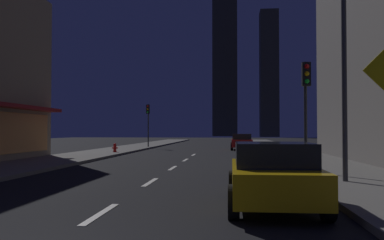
{
  "coord_description": "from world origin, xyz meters",
  "views": [
    {
      "loc": [
        2.68,
        -5.04,
        1.71
      ],
      "look_at": [
        0.0,
        22.89,
        2.46
      ],
      "focal_mm": 38.4,
      "sensor_mm": 36.0,
      "label": 1
    }
  ],
  "objects_px": {
    "fire_hydrant_far_left": "(115,148)",
    "traffic_light_far_left": "(148,116)",
    "car_parked_far": "(242,142)",
    "traffic_light_near_right": "(306,92)",
    "car_parked_near": "(273,174)",
    "street_lamp_right": "(317,25)"
  },
  "relations": [
    {
      "from": "fire_hydrant_far_left",
      "to": "traffic_light_near_right",
      "type": "height_order",
      "value": "traffic_light_near_right"
    },
    {
      "from": "car_parked_near",
      "to": "traffic_light_near_right",
      "type": "distance_m",
      "value": 7.21
    },
    {
      "from": "fire_hydrant_far_left",
      "to": "traffic_light_far_left",
      "type": "bearing_deg",
      "value": 87.74
    },
    {
      "from": "traffic_light_far_left",
      "to": "street_lamp_right",
      "type": "xyz_separation_m",
      "value": [
        10.88,
        -26.64,
        1.87
      ]
    },
    {
      "from": "traffic_light_near_right",
      "to": "car_parked_near",
      "type": "bearing_deg",
      "value": -106.26
    },
    {
      "from": "traffic_light_far_left",
      "to": "car_parked_near",
      "type": "bearing_deg",
      "value": -73.38
    },
    {
      "from": "fire_hydrant_far_left",
      "to": "traffic_light_far_left",
      "type": "height_order",
      "value": "traffic_light_far_left"
    },
    {
      "from": "car_parked_far",
      "to": "fire_hydrant_far_left",
      "type": "distance_m",
      "value": 12.16
    },
    {
      "from": "car_parked_far",
      "to": "traffic_light_far_left",
      "type": "relative_size",
      "value": 1.01
    },
    {
      "from": "street_lamp_right",
      "to": "car_parked_near",
      "type": "bearing_deg",
      "value": -114.8
    },
    {
      "from": "car_parked_near",
      "to": "car_parked_far",
      "type": "xyz_separation_m",
      "value": [
        0.0,
        27.92,
        0.0
      ]
    },
    {
      "from": "car_parked_near",
      "to": "traffic_light_near_right",
      "type": "xyz_separation_m",
      "value": [
        1.9,
        6.51,
        2.45
      ]
    },
    {
      "from": "car_parked_near",
      "to": "street_lamp_right",
      "type": "distance_m",
      "value": 6.06
    },
    {
      "from": "traffic_light_far_left",
      "to": "fire_hydrant_far_left",
      "type": "bearing_deg",
      "value": -92.26
    },
    {
      "from": "fire_hydrant_far_left",
      "to": "traffic_light_far_left",
      "type": "distance_m",
      "value": 10.52
    },
    {
      "from": "car_parked_far",
      "to": "fire_hydrant_far_left",
      "type": "height_order",
      "value": "car_parked_far"
    },
    {
      "from": "car_parked_near",
      "to": "street_lamp_right",
      "type": "bearing_deg",
      "value": 65.2
    },
    {
      "from": "car_parked_far",
      "to": "traffic_light_near_right",
      "type": "height_order",
      "value": "traffic_light_near_right"
    },
    {
      "from": "street_lamp_right",
      "to": "car_parked_far",
      "type": "bearing_deg",
      "value": 94.23
    },
    {
      "from": "car_parked_near",
      "to": "fire_hydrant_far_left",
      "type": "xyz_separation_m",
      "value": [
        -9.5,
        20.34,
        -0.29
      ]
    },
    {
      "from": "traffic_light_near_right",
      "to": "traffic_light_far_left",
      "type": "xyz_separation_m",
      "value": [
        -11.0,
        23.98,
        0.0
      ]
    },
    {
      "from": "fire_hydrant_far_left",
      "to": "traffic_light_near_right",
      "type": "xyz_separation_m",
      "value": [
        11.4,
        -13.83,
        2.74
      ]
    }
  ]
}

